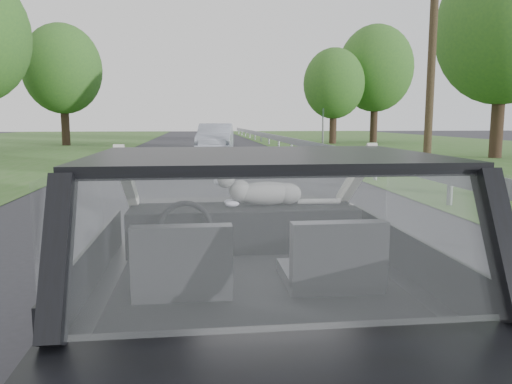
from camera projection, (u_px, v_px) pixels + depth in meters
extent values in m
cube|color=black|center=(253.00, 270.00, 2.94)|extent=(1.80, 4.00, 1.45)
cube|color=black|center=(243.00, 227.00, 3.54)|extent=(1.58, 0.45, 0.30)
cube|color=#222327|center=(183.00, 261.00, 2.59)|extent=(0.50, 0.72, 0.42)
cube|color=#222327|center=(333.00, 256.00, 2.68)|extent=(0.50, 0.72, 0.42)
torus|color=black|center=(185.00, 228.00, 3.19)|extent=(0.36, 0.36, 0.04)
ellipsoid|color=gray|center=(267.00, 192.00, 3.57)|extent=(0.66, 0.23, 0.29)
cube|color=#94989D|center=(371.00, 159.00, 13.29)|extent=(0.05, 90.00, 0.32)
imported|color=#A9AFC3|center=(216.00, 139.00, 23.51)|extent=(2.20, 4.57, 1.45)
cube|color=#144921|center=(323.00, 129.00, 27.26)|extent=(0.33, 0.89, 2.24)
cylinder|color=brown|center=(432.00, 44.00, 16.76)|extent=(0.31, 0.31, 8.31)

